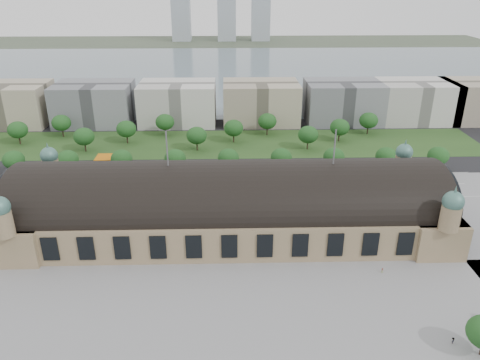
{
  "coord_description": "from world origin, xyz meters",
  "views": [
    {
      "loc": [
        -0.07,
        -143.92,
        84.06
      ],
      "look_at": [
        4.2,
        13.38,
        14.0
      ],
      "focal_mm": 35.0,
      "sensor_mm": 36.0,
      "label": 1
    }
  ],
  "objects_px": {
    "bus_east": "(250,194)",
    "petrol_station": "(115,158)",
    "parked_car_5": "(182,204)",
    "parked_car_2": "(56,201)",
    "parked_car_0": "(61,205)",
    "bus_west": "(240,194)",
    "parked_car_1": "(98,200)",
    "traffic_car_3": "(161,179)",
    "traffic_car_4": "(237,193)",
    "traffic_car_2": "(37,197)",
    "parked_car_4": "(139,203)",
    "traffic_car_5": "(324,176)",
    "parked_car_6": "(135,200)",
    "pedestrian_0": "(382,271)",
    "parked_car_3": "(103,203)",
    "pedestrian_4": "(453,341)",
    "bus_mid": "(255,194)"
  },
  "relations": [
    {
      "from": "bus_east",
      "to": "petrol_station",
      "type": "bearing_deg",
      "value": 55.28
    },
    {
      "from": "parked_car_5",
      "to": "parked_car_2",
      "type": "bearing_deg",
      "value": -125.45
    },
    {
      "from": "parked_car_0",
      "to": "bus_west",
      "type": "relative_size",
      "value": 0.39
    },
    {
      "from": "parked_car_1",
      "to": "traffic_car_3",
      "type": "bearing_deg",
      "value": 100.03
    },
    {
      "from": "traffic_car_4",
      "to": "traffic_car_3",
      "type": "bearing_deg",
      "value": -109.38
    },
    {
      "from": "traffic_car_2",
      "to": "parked_car_1",
      "type": "distance_m",
      "value": 25.59
    },
    {
      "from": "bus_west",
      "to": "parked_car_4",
      "type": "bearing_deg",
      "value": 91.99
    },
    {
      "from": "petrol_station",
      "to": "parked_car_4",
      "type": "height_order",
      "value": "petrol_station"
    },
    {
      "from": "parked_car_0",
      "to": "bus_west",
      "type": "bearing_deg",
      "value": 65.27
    },
    {
      "from": "bus_west",
      "to": "traffic_car_4",
      "type": "bearing_deg",
      "value": 15.31
    },
    {
      "from": "parked_car_4",
      "to": "parked_car_5",
      "type": "bearing_deg",
      "value": 64.47
    },
    {
      "from": "traffic_car_3",
      "to": "traffic_car_5",
      "type": "bearing_deg",
      "value": -81.06
    },
    {
      "from": "parked_car_6",
      "to": "bus_west",
      "type": "xyz_separation_m",
      "value": [
        42.3,
        2.0,
        0.75
      ]
    },
    {
      "from": "traffic_car_3",
      "to": "pedestrian_0",
      "type": "bearing_deg",
      "value": -125.72
    },
    {
      "from": "parked_car_4",
      "to": "pedestrian_0",
      "type": "bearing_deg",
      "value": 37.14
    },
    {
      "from": "parked_car_3",
      "to": "bus_west",
      "type": "bearing_deg",
      "value": 69.45
    },
    {
      "from": "traffic_car_3",
      "to": "pedestrian_0",
      "type": "distance_m",
      "value": 104.25
    },
    {
      "from": "parked_car_1",
      "to": "pedestrian_4",
      "type": "height_order",
      "value": "pedestrian_4"
    },
    {
      "from": "parked_car_0",
      "to": "parked_car_6",
      "type": "height_order",
      "value": "parked_car_6"
    },
    {
      "from": "parked_car_4",
      "to": "pedestrian_4",
      "type": "height_order",
      "value": "pedestrian_4"
    },
    {
      "from": "traffic_car_3",
      "to": "bus_east",
      "type": "distance_m",
      "value": 42.36
    },
    {
      "from": "parked_car_1",
      "to": "bus_east",
      "type": "height_order",
      "value": "bus_east"
    },
    {
      "from": "traffic_car_4",
      "to": "bus_mid",
      "type": "distance_m",
      "value": 7.82
    },
    {
      "from": "parked_car_6",
      "to": "parked_car_1",
      "type": "bearing_deg",
      "value": -111.14
    },
    {
      "from": "parked_car_2",
      "to": "parked_car_6",
      "type": "relative_size",
      "value": 0.95
    },
    {
      "from": "traffic_car_4",
      "to": "parked_car_1",
      "type": "xyz_separation_m",
      "value": [
        -55.9,
        -5.23,
        -0.02
      ]
    },
    {
      "from": "traffic_car_3",
      "to": "petrol_station",
      "type": "bearing_deg",
      "value": 57.3
    },
    {
      "from": "parked_car_4",
      "to": "pedestrian_0",
      "type": "distance_m",
      "value": 95.04
    },
    {
      "from": "parked_car_5",
      "to": "bus_east",
      "type": "height_order",
      "value": "bus_east"
    },
    {
      "from": "petrol_station",
      "to": "parked_car_1",
      "type": "xyz_separation_m",
      "value": [
        1.46,
        -40.28,
        -2.2
      ]
    },
    {
      "from": "parked_car_1",
      "to": "parked_car_4",
      "type": "distance_m",
      "value": 17.33
    },
    {
      "from": "parked_car_2",
      "to": "bus_mid",
      "type": "relative_size",
      "value": 0.43
    },
    {
      "from": "parked_car_1",
      "to": "parked_car_0",
      "type": "bearing_deg",
      "value": -104.59
    },
    {
      "from": "petrol_station",
      "to": "bus_east",
      "type": "relative_size",
      "value": 1.26
    },
    {
      "from": "bus_west",
      "to": "pedestrian_4",
      "type": "xyz_separation_m",
      "value": [
        50.24,
        -83.15,
        -0.63
      ]
    },
    {
      "from": "traffic_car_4",
      "to": "pedestrian_4",
      "type": "height_order",
      "value": "pedestrian_4"
    },
    {
      "from": "traffic_car_4",
      "to": "petrol_station",
      "type": "bearing_deg",
      "value": -116.84
    },
    {
      "from": "traffic_car_4",
      "to": "traffic_car_5",
      "type": "xyz_separation_m",
      "value": [
        39.32,
        16.82,
        -0.06
      ]
    },
    {
      "from": "traffic_car_3",
      "to": "parked_car_5",
      "type": "relative_size",
      "value": 0.95
    },
    {
      "from": "traffic_car_5",
      "to": "parked_car_6",
      "type": "xyz_separation_m",
      "value": [
        -80.41,
        -22.06,
        0.06
      ]
    },
    {
      "from": "parked_car_5",
      "to": "bus_east",
      "type": "xyz_separation_m",
      "value": [
        27.18,
        6.0,
        0.85
      ]
    },
    {
      "from": "petrol_station",
      "to": "traffic_car_5",
      "type": "relative_size",
      "value": 3.26
    },
    {
      "from": "traffic_car_4",
      "to": "parked_car_0",
      "type": "distance_m",
      "value": 69.96
    },
    {
      "from": "parked_car_2",
      "to": "bus_east",
      "type": "xyz_separation_m",
      "value": [
        77.53,
        2.0,
        0.82
      ]
    },
    {
      "from": "traffic_car_5",
      "to": "parked_car_0",
      "type": "height_order",
      "value": "traffic_car_5"
    },
    {
      "from": "traffic_car_4",
      "to": "parked_car_4",
      "type": "distance_m",
      "value": 39.74
    },
    {
      "from": "parked_car_5",
      "to": "pedestrian_0",
      "type": "bearing_deg",
      "value": 23.17
    },
    {
      "from": "parked_car_4",
      "to": "pedestrian_4",
      "type": "xyz_separation_m",
      "value": [
        90.31,
        -78.05,
        0.25
      ]
    },
    {
      "from": "parked_car_1",
      "to": "parked_car_5",
      "type": "height_order",
      "value": "parked_car_1"
    },
    {
      "from": "parked_car_0",
      "to": "pedestrian_0",
      "type": "height_order",
      "value": "pedestrian_0"
    }
  ]
}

